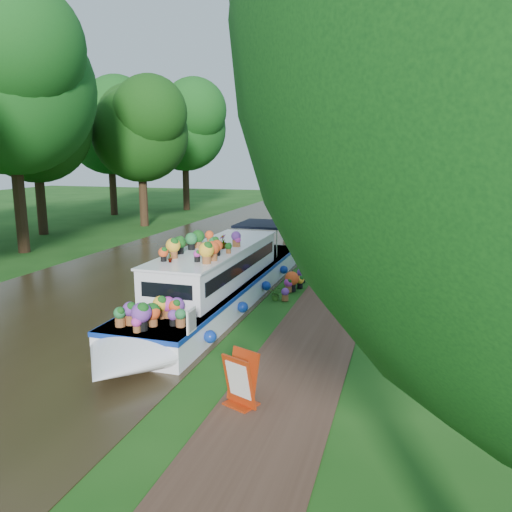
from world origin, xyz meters
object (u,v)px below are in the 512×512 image
(second_boat, at_px, (311,225))
(pedestrian_pink, at_px, (370,205))
(sandwich_board, at_px, (241,382))
(plant_boat, at_px, (217,279))

(second_boat, xyz_separation_m, pedestrian_pink, (2.71, 9.69, 0.38))
(sandwich_board, bearing_deg, second_boat, 119.69)
(plant_boat, relative_size, sandwich_board, 13.11)
(second_boat, distance_m, sandwich_board, 21.23)
(plant_boat, relative_size, second_boat, 1.86)
(plant_boat, height_order, sandwich_board, plant_boat)
(plant_boat, bearing_deg, second_boat, 89.45)
(second_boat, relative_size, pedestrian_pink, 4.07)
(sandwich_board, bearing_deg, plant_boat, 137.49)
(second_boat, xyz_separation_m, sandwich_board, (2.66, -21.07, -0.04))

